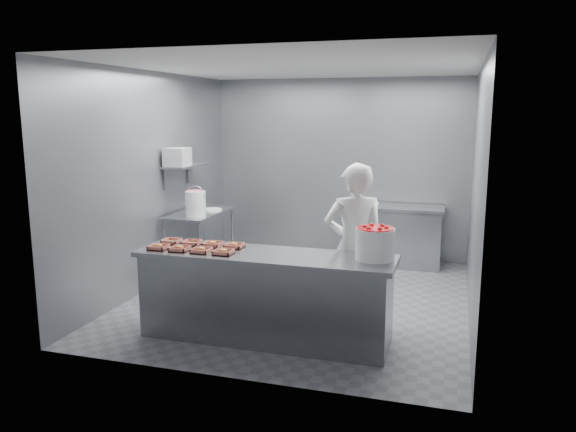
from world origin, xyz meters
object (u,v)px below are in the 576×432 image
at_px(tray_3, 223,252).
at_px(tray_4, 172,241).
at_px(service_counter, 265,296).
at_px(tray_7, 234,245).
at_px(tray_5, 192,243).
at_px(appliance, 177,157).
at_px(tray_0, 159,247).
at_px(worker, 354,247).
at_px(strawberry_tub, 375,242).
at_px(tray_1, 180,248).
at_px(tray_2, 201,250).
at_px(tray_6, 213,244).
at_px(prep_table, 200,233).
at_px(glaze_bucket, 196,203).
at_px(back_counter, 392,235).

relative_size(tray_3, tray_4, 1.00).
bearing_deg(service_counter, tray_7, 159.98).
distance_m(tray_5, appliance, 1.97).
distance_m(tray_0, worker, 2.03).
distance_m(tray_3, strawberry_tub, 1.49).
bearing_deg(tray_1, tray_2, 0.00).
bearing_deg(strawberry_tub, service_counter, -175.20).
xyz_separation_m(tray_1, tray_6, (0.24, 0.28, 0.00)).
relative_size(prep_table, tray_0, 6.40).
height_order(prep_table, tray_1, tray_1).
bearing_deg(tray_7, tray_0, -158.82).
xyz_separation_m(tray_5, appliance, (-0.96, 1.54, 0.77)).
relative_size(tray_2, tray_3, 1.00).
relative_size(strawberry_tub, glaze_bucket, 0.89).
relative_size(strawberry_tub, appliance, 1.15).
relative_size(prep_table, tray_7, 6.40).
bearing_deg(glaze_bucket, worker, -23.57).
xyz_separation_m(tray_0, worker, (1.89, 0.74, -0.04)).
height_order(tray_4, tray_6, tray_6).
height_order(prep_table, appliance, appliance).
distance_m(tray_0, tray_3, 0.72).
bearing_deg(strawberry_tub, tray_6, 178.36).
xyz_separation_m(tray_4, tray_6, (0.48, -0.00, 0.00)).
bearing_deg(tray_2, tray_5, 130.35).
bearing_deg(tray_0, back_counter, 59.42).
xyz_separation_m(back_counter, tray_0, (-2.00, -3.39, 0.47)).
distance_m(tray_2, strawberry_tub, 1.72).
distance_m(prep_table, strawberry_tub, 3.34).
height_order(prep_table, tray_5, tray_5).
bearing_deg(strawberry_tub, tray_0, -173.98).
height_order(tray_5, appliance, appliance).
xyz_separation_m(service_counter, tray_4, (-1.10, 0.14, 0.47)).
xyz_separation_m(tray_1, tray_3, (0.48, 0.00, 0.00)).
distance_m(back_counter, tray_6, 3.50).
bearing_deg(tray_6, prep_table, 119.57).
relative_size(prep_table, strawberry_tub, 3.21).
bearing_deg(tray_3, glaze_bucket, 123.35).
distance_m(tray_6, appliance, 2.10).
height_order(tray_3, tray_6, same).
bearing_deg(tray_7, prep_table, 124.99).
distance_m(back_counter, tray_4, 3.73).
relative_size(service_counter, tray_6, 13.88).
bearing_deg(appliance, worker, -25.58).
bearing_deg(tray_5, prep_table, 113.58).
xyz_separation_m(tray_5, tray_6, (0.24, -0.00, 0.00)).
bearing_deg(tray_0, tray_4, 89.38).
relative_size(tray_4, strawberry_tub, 0.50).
distance_m(prep_table, tray_6, 2.11).
distance_m(tray_1, tray_3, 0.48).
relative_size(prep_table, tray_4, 6.40).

